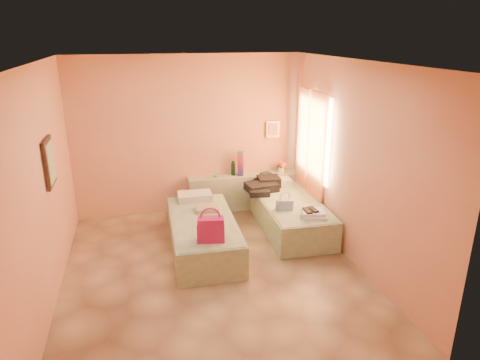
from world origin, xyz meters
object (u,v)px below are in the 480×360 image
Objects in this scene: towel_stack at (315,214)px; blue_handbag at (285,205)px; magenta_handbag at (211,229)px; bed_left at (203,234)px; flower_vase at (281,166)px; bed_right at (290,214)px; water_bottle at (233,168)px; green_book at (266,174)px; headboard_ledge at (244,191)px.

blue_handbag is at bearing 131.66° from towel_stack.
blue_handbag is (1.31, 0.75, -0.09)m from magenta_handbag.
blue_handbag is 0.74× the size of towel_stack.
bed_left is 7.99× the size of flower_vase.
water_bottle is (-0.72, 1.09, 0.53)m from bed_right.
water_bottle is at bearing 125.27° from bed_right.
flower_vase is 0.72× the size of towel_stack.
water_bottle is 1.04× the size of flower_vase.
bed_left is at bearing -153.32° from green_book.
flower_vase is (0.19, 1.03, 0.53)m from bed_right.
headboard_ledge is 1.18m from bed_right.
bed_right is at bearing -56.65° from water_bottle.
blue_handbag is at bearing -121.72° from bed_right.
bed_left is at bearing -171.35° from blue_handbag.
headboard_ledge is 7.91× the size of water_bottle.
flower_vase reaches higher than blue_handbag.
magenta_handbag is (-0.00, -0.71, 0.42)m from bed_left.
flower_vase is (1.72, 1.41, 0.53)m from bed_left.
headboard_ledge is at bearing 178.21° from flower_vase.
magenta_handbag is (-1.41, -2.07, 0.00)m from green_book.
green_book is at bearing -10.56° from water_bottle.
towel_stack is at bearing -65.35° from water_bottle.
towel_stack is (0.24, -1.70, -0.12)m from green_book.
flower_vase is 0.97× the size of blue_handbag.
water_bottle reaches higher than blue_handbag.
magenta_handbag reaches higher than towel_stack.
blue_handbag is (0.49, -1.43, -0.20)m from water_bottle.
bed_right is at bearing -100.55° from flower_vase.
headboard_ledge is 5.86× the size of towel_stack.
flower_vase is at bearing -8.87° from green_book.
water_bottle is 1.53m from blue_handbag.
magenta_handbag is 1.40× the size of blue_handbag.
blue_handbag is at bearing 3.92° from bed_left.
bed_right is at bearing 63.02° from blue_handbag.
water_bottle is 0.74× the size of towel_stack.
magenta_handbag reaches higher than bed_left.
bed_right is 0.79m from towel_stack.
green_book reaches higher than blue_handbag.
water_bottle is 1.00× the size of blue_handbag.
green_book is at bearing 46.14° from bed_left.
water_bottle is at bearing 115.59° from blue_handbag.
bed_right is 10.77× the size of green_book.
bed_right is at bearing -63.43° from headboard_ledge.
water_bottle is at bearing 79.45° from magenta_handbag.
green_book is 0.74× the size of flower_vase.
green_book is (-0.12, 0.98, 0.42)m from bed_right.
bed_right is at bearing 99.06° from towel_stack.
bed_right is 0.53m from blue_handbag.
magenta_handbag is at bearing -143.40° from blue_handbag.
towel_stack is at bearing -41.68° from blue_handbag.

